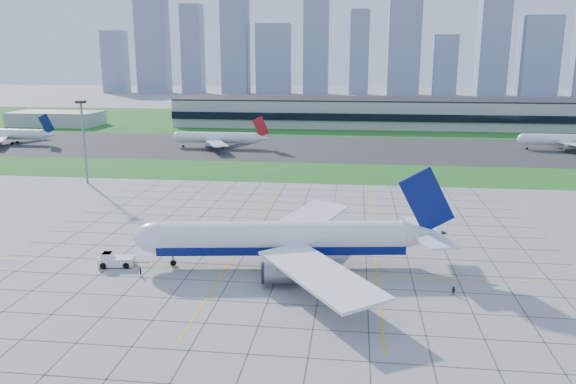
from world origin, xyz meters
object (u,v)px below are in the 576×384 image
crew_near (141,272)px  pushback_tug (115,260)px  crew_far (454,291)px  airliner (284,239)px  distant_jet_0 (9,134)px  distant_jet_1 (218,138)px  light_mast (83,131)px  distant_jet_2 (568,140)px

crew_near → pushback_tug: bearing=72.2°
crew_near → crew_far: bearing=-77.3°
airliner → distant_jet_0: 199.46m
distant_jet_0 → distant_jet_1: bearing=0.3°
light_mast → distant_jet_2: 193.10m
airliner → crew_near: 26.57m
distant_jet_0 → crew_far: bearing=-40.5°
airliner → distant_jet_2: 181.19m
pushback_tug → airliner: bearing=-0.1°
distant_jet_2 → pushback_tug: bearing=-130.9°
light_mast → airliner: light_mast is taller
crew_far → distant_jet_1: 167.17m
crew_near → airliner: bearing=-56.2°
light_mast → airliner: 95.71m
distant_jet_0 → distant_jet_2: 246.56m
crew_near → distant_jet_1: bearing=23.1°
crew_far → distant_jet_1: distant_jet_1 is taller
pushback_tug → distant_jet_0: bearing=120.5°
distant_jet_2 → crew_far: bearing=-114.4°
airliner → pushback_tug: 31.98m
distant_jet_0 → light_mast: bearing=-45.1°
light_mast → pushback_tug: (39.04, -68.16, -15.02)m
light_mast → distant_jet_1: size_ratio=0.60×
crew_far → distant_jet_2: (72.48, 160.11, 3.71)m
distant_jet_0 → distant_jet_1: same height
crew_near → distant_jet_2: 202.87m
crew_far → distant_jet_2: bearing=94.5°
airliner → distant_jet_0: bearing=128.3°
pushback_tug → distant_jet_2: bearing=41.1°
light_mast → pushback_tug: 79.97m
pushback_tug → distant_jet_2: size_ratio=0.22×
airliner → distant_jet_2: bearing=47.8°
crew_near → distant_jet_2: size_ratio=0.04×
crew_far → distant_jet_2: distant_jet_2 is taller
crew_far → distant_jet_0: bearing=168.4°
airliner → distant_jet_1: bearing=100.7°
crew_far → distant_jet_0: 228.47m
pushback_tug → crew_near: (6.66, -4.24, -0.35)m
light_mast → airliner: size_ratio=0.42×
crew_near → distant_jet_0: distant_jet_0 is taller
pushback_tug → light_mast: bearing=111.9°
pushback_tug → distant_jet_1: size_ratio=0.22×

